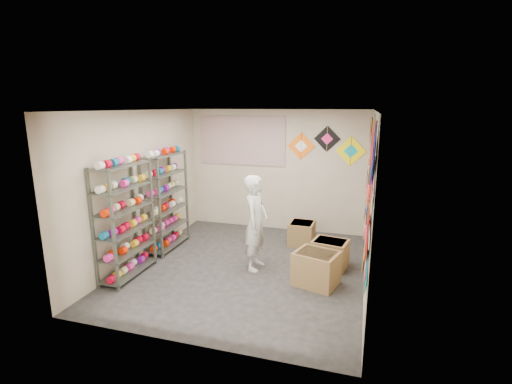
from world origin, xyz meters
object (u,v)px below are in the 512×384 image
(shopkeeper, at_px, (256,223))
(carton_c, at_px, (302,233))
(shelf_rack_front, at_px, (125,221))
(shelf_rack_back, at_px, (166,202))
(carton_b, at_px, (330,254))
(carton_a, at_px, (316,268))

(shopkeeper, distance_m, carton_c, 1.58)
(shopkeeper, xyz_separation_m, carton_c, (0.58, 1.35, -0.59))
(shelf_rack_front, height_order, shelf_rack_back, same)
(shopkeeper, xyz_separation_m, carton_b, (1.23, 0.41, -0.58))
(carton_b, bearing_deg, shelf_rack_back, -169.45)
(carton_a, distance_m, carton_c, 1.75)
(shelf_rack_back, xyz_separation_m, carton_c, (2.53, 0.93, -0.72))
(shelf_rack_back, bearing_deg, shelf_rack_front, -90.00)
(shelf_rack_back, relative_size, carton_a, 2.95)
(carton_a, xyz_separation_m, carton_b, (0.14, 0.73, -0.03))
(shelf_rack_front, bearing_deg, carton_c, 41.36)
(carton_a, xyz_separation_m, carton_c, (-0.51, 1.67, -0.04))
(shelf_rack_back, distance_m, shopkeeper, 2.01)
(shelf_rack_back, relative_size, carton_c, 3.55)
(shopkeeper, relative_size, carton_a, 2.56)
(carton_b, relative_size, carton_c, 1.10)
(shopkeeper, xyz_separation_m, carton_a, (1.09, -0.32, -0.56))
(carton_a, bearing_deg, carton_b, 94.85)
(shelf_rack_front, height_order, shopkeeper, shelf_rack_front)
(carton_b, distance_m, carton_c, 1.14)
(carton_b, xyz_separation_m, carton_c, (-0.65, 0.94, -0.01))
(shopkeeper, distance_m, carton_b, 1.42)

